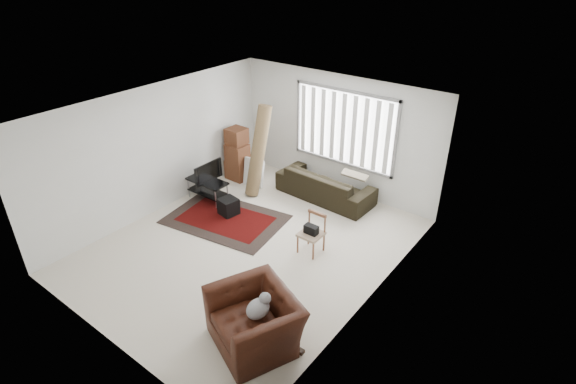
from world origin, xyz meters
name	(u,v)px	position (x,y,z in m)	size (l,w,h in m)	color
room	(267,154)	(0.03, 0.51, 1.76)	(6.00, 6.02, 2.71)	beige
persian_rug	(226,219)	(-1.04, 0.39, 0.01)	(2.59, 1.93, 0.02)	black
tv_stand	(207,186)	(-1.95, 0.79, 0.35)	(0.96, 0.43, 0.48)	black
tv	(206,171)	(-1.95, 0.79, 0.71)	(0.78, 0.10, 0.45)	black
subwoofer	(228,206)	(-1.13, 0.59, 0.20)	(0.36, 0.36, 0.36)	black
moving_boxes	(238,156)	(-2.14, 1.99, 0.60)	(0.53, 0.49, 1.28)	#58311B
white_flatpack	(254,173)	(-1.58, 1.93, 0.33)	(0.52, 0.08, 0.67)	silver
rolled_rug	(258,151)	(-1.27, 1.77, 1.03)	(0.31, 0.31, 2.05)	brown
sofa	(325,181)	(0.10, 2.45, 0.43)	(2.23, 0.97, 0.86)	black
side_chair	(312,232)	(1.02, 0.58, 0.43)	(0.42, 0.42, 0.77)	#997D64
armchair	(255,317)	(1.63, -1.72, 0.46)	(1.57, 1.48, 0.92)	#39160B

